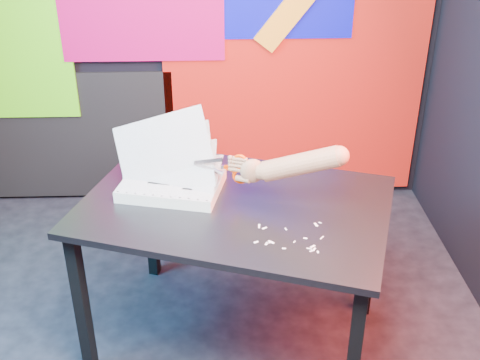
{
  "coord_description": "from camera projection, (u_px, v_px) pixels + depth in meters",
  "views": [
    {
      "loc": [
        0.19,
        -2.04,
        2.05
      ],
      "look_at": [
        0.27,
        0.1,
        0.87
      ],
      "focal_mm": 45.0,
      "sensor_mm": 36.0,
      "label": 1
    }
  ],
  "objects": [
    {
      "name": "work_table",
      "position": [
        235.0,
        220.0,
        2.56
      ],
      "size": [
        1.47,
        1.2,
        0.75
      ],
      "rotation": [
        0.0,
        0.0,
        -0.32
      ],
      "color": "black",
      "rests_on": "ground"
    },
    {
      "name": "scissors",
      "position": [
        236.0,
        169.0,
        2.49
      ],
      "size": [
        0.23,
        0.09,
        0.14
      ],
      "rotation": [
        0.0,
        0.0,
        -0.33
      ],
      "color": "silver",
      "rests_on": "printout_stack"
    },
    {
      "name": "paper_clippings",
      "position": [
        290.0,
        239.0,
        2.29
      ],
      "size": [
        0.28,
        0.21,
        0.0
      ],
      "color": "white",
      "rests_on": "work_table"
    },
    {
      "name": "hand_forearm",
      "position": [
        292.0,
        165.0,
        2.4
      ],
      "size": [
        0.46,
        0.2,
        0.21
      ],
      "rotation": [
        0.0,
        0.0,
        -0.33
      ],
      "color": "#A26C58",
      "rests_on": "work_table"
    },
    {
      "name": "printout_stack",
      "position": [
        172.0,
        183.0,
        2.6
      ],
      "size": [
        0.5,
        0.39,
        0.38
      ],
      "rotation": [
        0.0,
        0.0,
        -0.23
      ],
      "color": "white",
      "rests_on": "work_table"
    },
    {
      "name": "backdrop",
      "position": [
        197.0,
        58.0,
        3.59
      ],
      "size": [
        2.88,
        0.05,
        2.08
      ],
      "color": "red",
      "rests_on": "ground"
    },
    {
      "name": "room",
      "position": [
        166.0,
        76.0,
        2.12
      ],
      "size": [
        3.01,
        3.01,
        2.71
      ],
      "color": "black",
      "rests_on": "ground"
    }
  ]
}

